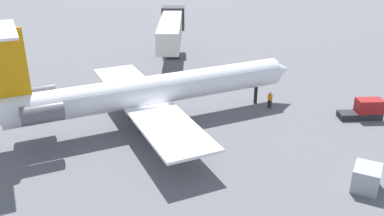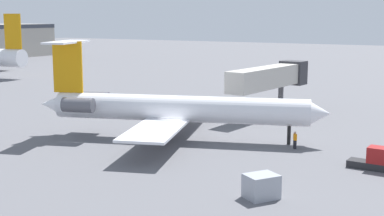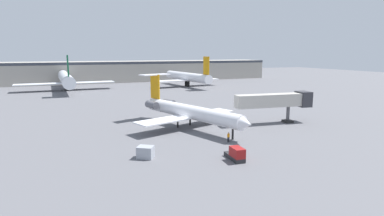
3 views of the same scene
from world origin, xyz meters
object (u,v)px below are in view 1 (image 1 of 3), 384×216
Objects in this scene: cargo_container_uld at (366,178)px; ground_crew_marshaller at (270,100)px; baggage_tug_lead at (365,110)px; regional_jet at (145,91)px; jet_bridge at (171,28)px.

ground_crew_marshaller is at bearing 9.97° from cargo_container_uld.
baggage_tug_lead is (-3.44, -8.28, -0.02)m from ground_crew_marshaller.
ground_crew_marshaller is 0.41× the size of baggage_tug_lead.
regional_jet is 19.56m from cargo_container_uld.
jet_bridge is at bearing 40.55° from baggage_tug_lead.
ground_crew_marshaller is 14.83m from cargo_container_uld.
jet_bridge is at bearing 27.96° from ground_crew_marshaller.
cargo_container_uld is at bearing 152.91° from baggage_tug_lead.
baggage_tug_lead is 1.47× the size of cargo_container_uld.
baggage_tug_lead reaches higher than ground_crew_marshaller.
baggage_tug_lead is at bearing -112.54° from ground_crew_marshaller.
regional_jet is at bearing 86.85° from baggage_tug_lead.
baggage_tug_lead is (-1.14, -20.72, -2.44)m from regional_jet.
cargo_container_uld is at bearing -160.01° from jet_bridge.
baggage_tug_lead is 12.55m from cargo_container_uld.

